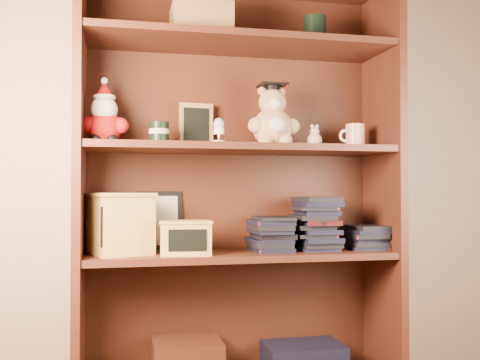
# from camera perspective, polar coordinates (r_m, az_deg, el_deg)

# --- Properties ---
(bookcase) EXTENTS (1.20, 0.35, 1.60)m
(bookcase) POSITION_cam_1_polar(r_m,az_deg,el_deg) (2.17, -0.35, -1.12)
(bookcase) COLOR #4C2215
(bookcase) RESTS_ON ground
(shelf_lower) EXTENTS (1.14, 0.33, 0.02)m
(shelf_lower) POSITION_cam_1_polar(r_m,az_deg,el_deg) (2.13, 0.00, -7.62)
(shelf_lower) COLOR #4C2215
(shelf_lower) RESTS_ON ground
(shelf_upper) EXTENTS (1.14, 0.33, 0.02)m
(shelf_upper) POSITION_cam_1_polar(r_m,az_deg,el_deg) (2.12, 0.00, 3.17)
(shelf_upper) COLOR #4C2215
(shelf_upper) RESTS_ON ground
(santa_plush) EXTENTS (0.17, 0.13, 0.25)m
(santa_plush) POSITION_cam_1_polar(r_m,az_deg,el_deg) (2.08, -13.63, 6.11)
(santa_plush) COLOR #A50F0F
(santa_plush) RESTS_ON shelf_upper
(teachers_tin) EXTENTS (0.07, 0.07, 0.08)m
(teachers_tin) POSITION_cam_1_polar(r_m,az_deg,el_deg) (2.08, -8.22, 4.76)
(teachers_tin) COLOR black
(teachers_tin) RESTS_ON shelf_upper
(chalkboard_plaque) EXTENTS (0.14, 0.08, 0.17)m
(chalkboard_plaque) POSITION_cam_1_polar(r_m,az_deg,el_deg) (2.22, -4.49, 5.48)
(chalkboard_plaque) COLOR #9E7547
(chalkboard_plaque) RESTS_ON shelf_upper
(egg_cup) EXTENTS (0.04, 0.04, 0.09)m
(egg_cup) POSITION_cam_1_polar(r_m,az_deg,el_deg) (2.04, -2.16, 5.13)
(egg_cup) COLOR white
(egg_cup) RESTS_ON shelf_upper
(grad_teddy_bear) EXTENTS (0.20, 0.17, 0.25)m
(grad_teddy_bear) POSITION_cam_1_polar(r_m,az_deg,el_deg) (2.16, 3.37, 5.93)
(grad_teddy_bear) COLOR tan
(grad_teddy_bear) RESTS_ON shelf_upper
(pink_figurine) EXTENTS (0.06, 0.06, 0.09)m
(pink_figurine) POSITION_cam_1_polar(r_m,az_deg,el_deg) (2.21, 7.57, 4.23)
(pink_figurine) COLOR #D1A6A1
(pink_figurine) RESTS_ON shelf_upper
(teacher_mug) EXTENTS (0.11, 0.07, 0.09)m
(teacher_mug) POSITION_cam_1_polar(r_m,az_deg,el_deg) (2.27, 11.56, 4.40)
(teacher_mug) COLOR silver
(teacher_mug) RESTS_ON shelf_upper
(certificate_frame) EXTENTS (0.18, 0.05, 0.23)m
(certificate_frame) POSITION_cam_1_polar(r_m,az_deg,el_deg) (2.22, -8.24, -4.09)
(certificate_frame) COLOR black
(certificate_frame) RESTS_ON shelf_lower
(treats_box) EXTENTS (0.26, 0.26, 0.22)m
(treats_box) POSITION_cam_1_polar(r_m,az_deg,el_deg) (2.07, -12.07, -4.31)
(treats_box) COLOR tan
(treats_box) RESTS_ON shelf_lower
(pencils_box) EXTENTS (0.19, 0.14, 0.12)m
(pencils_box) POSITION_cam_1_polar(r_m,az_deg,el_deg) (2.02, -5.57, -5.82)
(pencils_box) COLOR tan
(pencils_box) RESTS_ON shelf_lower
(book_stack_left) EXTENTS (0.14, 0.20, 0.13)m
(book_stack_left) POSITION_cam_1_polar(r_m,az_deg,el_deg) (2.15, 3.19, -5.50)
(book_stack_left) COLOR black
(book_stack_left) RESTS_ON shelf_lower
(book_stack_mid) EXTENTS (0.14, 0.20, 0.19)m
(book_stack_mid) POSITION_cam_1_polar(r_m,az_deg,el_deg) (2.20, 7.56, -4.56)
(book_stack_mid) COLOR black
(book_stack_mid) RESTS_ON shelf_lower
(book_stack_right) EXTENTS (0.14, 0.20, 0.10)m
(book_stack_right) POSITION_cam_1_polar(r_m,az_deg,el_deg) (2.28, 12.36, -5.63)
(book_stack_right) COLOR black
(book_stack_right) RESTS_ON shelf_lower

